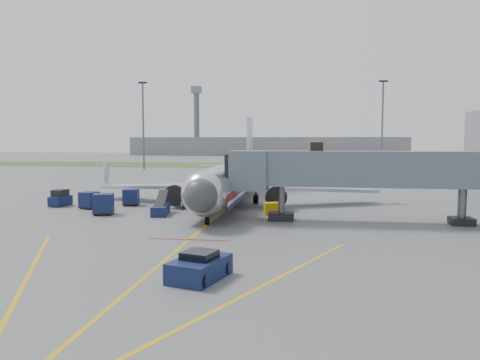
# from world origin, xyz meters

# --- Properties ---
(ground) EXTENTS (400.00, 400.00, 0.00)m
(ground) POSITION_xyz_m (0.00, 0.00, 0.00)
(ground) COLOR #565659
(ground) RESTS_ON ground
(grass_strip) EXTENTS (300.00, 25.00, 0.01)m
(grass_strip) POSITION_xyz_m (0.00, 90.00, 0.01)
(grass_strip) COLOR #2D4C1E
(grass_strip) RESTS_ON ground
(apron_markings) EXTENTS (21.52, 50.00, 0.01)m
(apron_markings) POSITION_xyz_m (0.00, -7.40, 0.00)
(apron_markings) COLOR gold
(apron_markings) RESTS_ON ground
(airliner) EXTENTS (32.10, 35.67, 10.25)m
(airliner) POSITION_xyz_m (0.00, 15.25, 2.65)
(airliner) COLOR silver
(airliner) RESTS_ON ground
(jet_bridge) EXTENTS (25.30, 4.00, 6.90)m
(jet_bridge) POSITION_xyz_m (12.86, 5.00, 4.47)
(jet_bridge) COLOR slate
(jet_bridge) RESTS_ON ground
(light_mast_left) EXTENTS (2.00, 0.44, 20.40)m
(light_mast_left) POSITION_xyz_m (-30.00, 70.00, 10.78)
(light_mast_left) COLOR #595B60
(light_mast_left) RESTS_ON ground
(light_mast_right) EXTENTS (2.00, 0.44, 20.40)m
(light_mast_right) POSITION_xyz_m (25.00, 75.00, 10.78)
(light_mast_right) COLOR #595B60
(light_mast_right) RESTS_ON ground
(distant_terminal) EXTENTS (120.00, 14.00, 8.00)m
(distant_terminal) POSITION_xyz_m (-10.00, 170.00, 4.00)
(distant_terminal) COLOR slate
(distant_terminal) RESTS_ON ground
(control_tower) EXTENTS (4.00, 4.00, 30.00)m
(control_tower) POSITION_xyz_m (-40.00, 165.00, 17.33)
(control_tower) COLOR #595B60
(control_tower) RESTS_ON ground
(pushback_tug) EXTENTS (3.01, 3.92, 1.45)m
(pushback_tug) POSITION_xyz_m (2.85, -12.98, 0.60)
(pushback_tug) COLOR #0D0E3C
(pushback_tug) RESTS_ON ground
(baggage_tug) EXTENTS (1.64, 2.66, 1.75)m
(baggage_tug) POSITION_xyz_m (-17.85, 10.47, 0.78)
(baggage_tug) COLOR #0D0E3C
(baggage_tug) RESTS_ON ground
(baggage_cart_a) EXTENTS (1.93, 1.93, 1.72)m
(baggage_cart_a) POSITION_xyz_m (-13.91, 9.10, 0.88)
(baggage_cart_a) COLOR #0D0E3C
(baggage_cart_a) RESTS_ON ground
(baggage_cart_b) EXTENTS (1.91, 1.91, 1.75)m
(baggage_cart_b) POSITION_xyz_m (-10.51, 11.94, 0.89)
(baggage_cart_b) COLOR #0D0E3C
(baggage_cart_b) RESTS_ON ground
(baggage_cart_c) EXTENTS (2.27, 2.27, 1.97)m
(baggage_cart_c) POSITION_xyz_m (-10.81, 5.73, 1.01)
(baggage_cart_c) COLOR #0D0E3C
(baggage_cart_c) RESTS_ON ground
(belt_loader) EXTENTS (2.00, 4.44, 2.10)m
(belt_loader) POSITION_xyz_m (-5.47, 6.51, 0.52)
(belt_loader) COLOR #0D0E3C
(belt_loader) RESTS_ON ground
(ground_power_cart) EXTENTS (1.62, 1.28, 1.14)m
(ground_power_cart) POSITION_xyz_m (4.95, 8.00, 0.56)
(ground_power_cart) COLOR #E9B50D
(ground_power_cart) RESTS_ON ground
(ramp_worker) EXTENTS (0.63, 0.53, 1.47)m
(ramp_worker) POSITION_xyz_m (-12.30, 9.69, 0.74)
(ramp_worker) COLOR #8ED819
(ramp_worker) RESTS_ON ground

